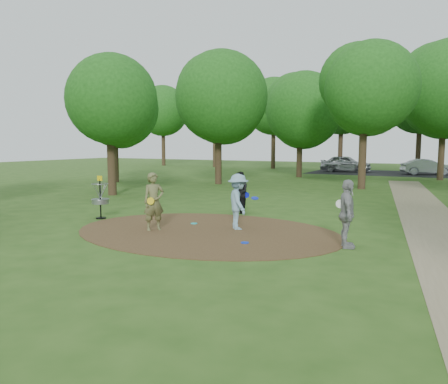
% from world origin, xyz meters
% --- Properties ---
extents(ground, '(100.00, 100.00, 0.00)m').
position_xyz_m(ground, '(0.00, 0.00, 0.00)').
color(ground, '#2D5119').
rests_on(ground, ground).
extents(dirt_clearing, '(8.40, 8.40, 0.02)m').
position_xyz_m(dirt_clearing, '(0.00, 0.00, 0.01)').
color(dirt_clearing, '#47301C').
rests_on(dirt_clearing, ground).
extents(footpath, '(7.55, 39.89, 0.01)m').
position_xyz_m(footpath, '(6.50, 2.00, 0.01)').
color(footpath, '#8C7A5B').
rests_on(footpath, ground).
extents(parking_lot, '(14.00, 8.00, 0.01)m').
position_xyz_m(parking_lot, '(2.00, 30.00, 0.00)').
color(parking_lot, black).
rests_on(parking_lot, ground).
extents(player_observer_with_disc, '(0.73, 0.78, 1.80)m').
position_xyz_m(player_observer_with_disc, '(-1.51, -0.58, 0.90)').
color(player_observer_with_disc, brown).
rests_on(player_observer_with_disc, ground).
extents(player_throwing_with_disc, '(1.33, 1.28, 1.75)m').
position_xyz_m(player_throwing_with_disc, '(0.72, 0.76, 0.87)').
color(player_throwing_with_disc, '#81AAC0').
rests_on(player_throwing_with_disc, ground).
extents(player_walking_with_disc, '(0.96, 0.99, 1.60)m').
position_xyz_m(player_walking_with_disc, '(-0.59, 3.67, 0.80)').
color(player_walking_with_disc, black).
rests_on(player_walking_with_disc, ground).
extents(player_waiting_with_disc, '(0.74, 1.12, 1.77)m').
position_xyz_m(player_waiting_with_disc, '(4.24, -0.14, 0.89)').
color(player_waiting_with_disc, '#949396').
rests_on(player_waiting_with_disc, ground).
extents(disc_ground_cyan, '(0.22, 0.22, 0.02)m').
position_xyz_m(disc_ground_cyan, '(-0.96, 0.88, 0.03)').
color(disc_ground_cyan, '#18C3C7').
rests_on(disc_ground_cyan, dirt_clearing).
extents(disc_ground_blue, '(0.22, 0.22, 0.02)m').
position_xyz_m(disc_ground_blue, '(1.72, -0.92, 0.03)').
color(disc_ground_blue, '#0C32DC').
rests_on(disc_ground_blue, dirt_clearing).
extents(car_left, '(4.68, 2.12, 1.56)m').
position_xyz_m(car_left, '(-2.03, 29.97, 0.78)').
color(car_left, '#9C9FA4').
rests_on(car_left, ground).
extents(car_right, '(4.28, 2.72, 1.33)m').
position_xyz_m(car_right, '(4.86, 29.48, 0.67)').
color(car_right, '#96989D').
rests_on(car_right, ground).
extents(disc_golf_basket, '(0.63, 0.63, 1.54)m').
position_xyz_m(disc_golf_basket, '(-4.50, 0.30, 0.87)').
color(disc_golf_basket, black).
rests_on(disc_golf_basket, ground).
extents(tree_ring, '(37.26, 46.14, 9.78)m').
position_xyz_m(tree_ring, '(3.23, 10.03, 5.35)').
color(tree_ring, '#332316').
rests_on(tree_ring, ground).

